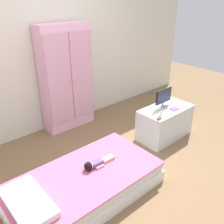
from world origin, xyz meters
name	(u,v)px	position (x,y,z in m)	size (l,w,h in m)	color
ground_plane	(112,175)	(0.00, 0.00, -0.01)	(10.00, 10.00, 0.02)	brown
back_wall	(39,43)	(0.00, 1.57, 1.35)	(6.40, 0.05, 2.70)	silver
bed	(85,185)	(-0.44, -0.06, 0.13)	(1.64, 0.87, 0.27)	white
pillow	(28,202)	(-1.05, -0.06, 0.30)	(0.32, 0.62, 0.07)	white
doll	(94,164)	(-0.28, -0.02, 0.31)	(0.39, 0.14, 0.10)	#6B4CB2
wardrobe	(66,78)	(0.29, 1.38, 0.81)	(0.79, 0.32, 1.62)	#EFADCC
tv_stand	(165,122)	(1.17, 0.14, 0.24)	(0.82, 0.44, 0.48)	silver
tv_monitor	(164,97)	(1.18, 0.21, 0.63)	(0.32, 0.10, 0.27)	#99999E
rocking_horse_toy	(160,116)	(0.84, -0.01, 0.52)	(0.08, 0.04, 0.10)	#8E6642
book_purple	(174,109)	(1.23, 0.04, 0.48)	(0.13, 0.10, 0.01)	#8E51B2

